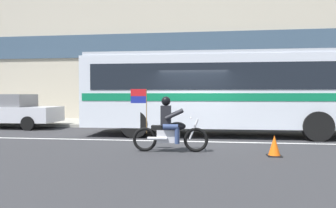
% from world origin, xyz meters
% --- Properties ---
extents(ground_plane, '(60.00, 60.00, 0.00)m').
position_xyz_m(ground_plane, '(0.00, 0.00, 0.00)').
color(ground_plane, '#2B2B2D').
extents(sidewalk_curb, '(28.00, 3.80, 0.15)m').
position_xyz_m(sidewalk_curb, '(0.00, 5.10, 0.07)').
color(sidewalk_curb, gray).
rests_on(sidewalk_curb, ground_plane).
extents(lane_center_stripe, '(26.60, 0.14, 0.01)m').
position_xyz_m(lane_center_stripe, '(0.00, -0.60, 0.00)').
color(lane_center_stripe, silver).
rests_on(lane_center_stripe, ground_plane).
extents(office_building_facade, '(28.00, 0.89, 13.11)m').
position_xyz_m(office_building_facade, '(0.00, 7.39, 6.56)').
color(office_building_facade, '#B2A893').
rests_on(office_building_facade, ground_plane).
extents(transit_bus, '(11.13, 2.75, 3.22)m').
position_xyz_m(transit_bus, '(1.26, 1.19, 1.88)').
color(transit_bus, silver).
rests_on(transit_bus, ground_plane).
extents(motorcycle_with_rider, '(2.19, 0.64, 1.78)m').
position_xyz_m(motorcycle_with_rider, '(-0.56, -2.56, 0.67)').
color(motorcycle_with_rider, black).
rests_on(motorcycle_with_rider, ground_plane).
extents(parked_sedan_curbside, '(4.64, 1.87, 1.64)m').
position_xyz_m(parked_sedan_curbside, '(-9.01, 2.58, 0.85)').
color(parked_sedan_curbside, silver).
rests_on(parked_sedan_curbside, ground_plane).
extents(fire_hydrant, '(0.22, 0.30, 0.75)m').
position_xyz_m(fire_hydrant, '(-4.41, 4.09, 0.52)').
color(fire_hydrant, '#4C8C3F').
rests_on(fire_hydrant, sidewalk_curb).
extents(traffic_cone, '(0.36, 0.36, 0.55)m').
position_xyz_m(traffic_cone, '(2.25, -2.84, 0.26)').
color(traffic_cone, '#EA590F').
rests_on(traffic_cone, ground_plane).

